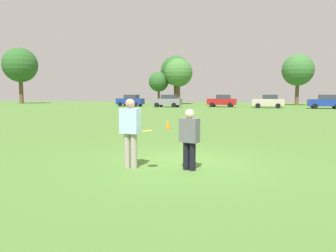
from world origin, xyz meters
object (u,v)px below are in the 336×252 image
object	(u,v)px
frisbee	(147,131)
traffic_cone	(168,124)
player_thrower	(130,129)
parked_car_near_left	(131,100)
parked_car_center	(222,101)
parked_car_mid_left	(168,101)
parked_car_mid_right	(268,101)
parked_car_near_right	(326,102)
player_defender	(189,136)

from	to	relation	value
frisbee	traffic_cone	bearing A→B (deg)	100.79
player_thrower	parked_car_near_left	size ratio (longest dim) A/B	0.40
parked_car_near_left	parked_car_center	size ratio (longest dim) A/B	1.00
traffic_cone	parked_car_mid_left	distance (m)	30.11
traffic_cone	parked_car_mid_right	xyz separation A→B (m)	(7.09, 29.48, 0.69)
parked_car_near_left	parked_car_mid_right	distance (m)	20.83
parked_car_mid_left	parked_car_mid_right	size ratio (longest dim) A/B	1.00
parked_car_center	parked_car_near_right	size ratio (longest dim) A/B	1.00
player_thrower	player_defender	xyz separation A→B (m)	(1.44, 0.13, -0.15)
parked_car_near_left	traffic_cone	bearing A→B (deg)	-66.42
parked_car_center	parked_car_near_left	bearing A→B (deg)	-178.97
parked_car_near_left	parked_car_near_right	size ratio (longest dim) A/B	1.00
player_defender	parked_car_near_left	world-z (taller)	parked_car_near_left
player_thrower	parked_car_mid_left	size ratio (longest dim) A/B	0.40
traffic_cone	parked_car_near_left	size ratio (longest dim) A/B	0.11
player_thrower	traffic_cone	bearing A→B (deg)	98.08
frisbee	parked_car_near_left	bearing A→B (deg)	110.75
player_defender	parked_car_mid_right	xyz separation A→B (m)	(4.31, 38.72, 0.11)
parked_car_mid_left	parked_car_center	distance (m)	8.12
parked_car_mid_right	parked_car_center	bearing A→B (deg)	161.99
traffic_cone	parked_car_near_left	distance (m)	34.17
frisbee	traffic_cone	xyz separation A→B (m)	(-1.83, 9.59, -0.73)
parked_car_mid_left	traffic_cone	bearing A→B (deg)	-76.30
parked_car_near_left	parked_car_mid_right	size ratio (longest dim) A/B	1.00
parked_car_mid_left	player_thrower	bearing A→B (deg)	-77.65
player_defender	parked_car_near_left	distance (m)	43.76
player_defender	frisbee	distance (m)	1.02
parked_car_near_right	parked_car_center	bearing A→B (deg)	168.65
parked_car_mid_right	player_thrower	bearing A→B (deg)	-98.43
parked_car_near_left	parked_car_mid_left	size ratio (longest dim) A/B	1.00
parked_car_mid_left	parked_car_center	bearing A→B (deg)	16.64
player_defender	parked_car_center	distance (m)	40.87
parked_car_mid_left	parked_car_mid_right	bearing A→B (deg)	0.95
player_defender	traffic_cone	world-z (taller)	player_defender
player_thrower	frisbee	world-z (taller)	player_thrower
player_thrower	parked_car_mid_right	world-z (taller)	parked_car_mid_right
player_thrower	parked_car_near_right	bearing A→B (deg)	71.43
frisbee	player_thrower	bearing A→B (deg)	156.60
player_thrower	frisbee	xyz separation A→B (m)	(0.50, -0.22, 0.00)
parked_car_mid_left	parked_car_near_right	size ratio (longest dim) A/B	1.00
player_thrower	parked_car_near_left	bearing A→B (deg)	110.23
player_defender	parked_car_near_right	distance (m)	39.77
traffic_cone	parked_car_mid_left	bearing A→B (deg)	103.70
parked_car_mid_right	parked_car_near_right	bearing A→B (deg)	-5.02
player_defender	parked_car_mid_left	xyz separation A→B (m)	(-9.90, 38.49, 0.11)
parked_car_mid_left	parked_car_mid_right	xyz separation A→B (m)	(14.21, 0.24, 0.00)
player_defender	parked_car_mid_right	bearing A→B (deg)	83.64
player_thrower	parked_car_near_right	size ratio (longest dim) A/B	0.40
player_defender	parked_car_mid_right	size ratio (longest dim) A/B	0.34
player_defender	parked_car_center	world-z (taller)	parked_car_center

